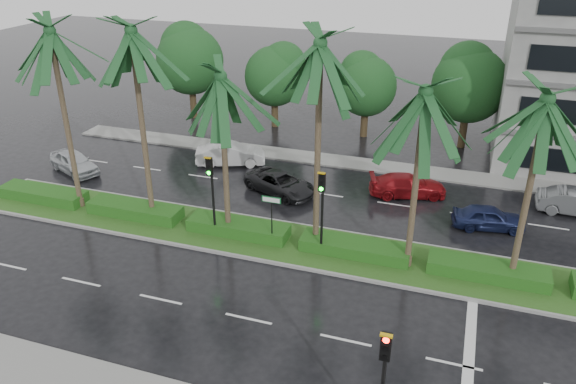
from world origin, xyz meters
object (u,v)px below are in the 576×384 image
(car_white, at_px, (230,154))
(car_darkgrey, at_px, (280,183))
(car_silver, at_px, (74,162))
(car_red, at_px, (408,185))
(signal_median_left, at_px, (211,185))
(car_blue, at_px, (489,217))
(street_sign, at_px, (271,209))

(car_white, distance_m, car_darkgrey, 5.40)
(car_silver, distance_m, car_white, 9.85)
(car_silver, xyz_separation_m, car_darkgrey, (13.37, 1.30, -0.06))
(car_white, bearing_deg, car_red, -116.63)
(signal_median_left, relative_size, car_blue, 1.19)
(signal_median_left, height_order, car_darkgrey, signal_median_left)
(signal_median_left, xyz_separation_m, car_silver, (-12.00, 4.76, -2.31))
(car_silver, height_order, car_darkgrey, car_silver)
(car_white, distance_m, car_red, 11.63)
(car_darkgrey, height_order, car_blue, car_darkgrey)
(car_silver, distance_m, car_blue, 24.97)
(car_white, height_order, car_darkgrey, car_white)
(street_sign, bearing_deg, car_white, 124.65)
(street_sign, relative_size, car_red, 0.59)
(street_sign, xyz_separation_m, car_white, (-6.13, 8.87, -1.39))
(signal_median_left, xyz_separation_m, car_white, (-3.13, 9.06, -2.26))
(signal_median_left, bearing_deg, car_blue, 23.18)
(signal_median_left, height_order, car_blue, signal_median_left)
(car_white, relative_size, car_blue, 1.22)
(signal_median_left, height_order, car_silver, signal_median_left)
(car_darkgrey, bearing_deg, car_white, 79.90)
(signal_median_left, height_order, car_red, signal_median_left)
(car_red, bearing_deg, car_darkgrey, 88.65)
(car_blue, bearing_deg, car_white, 67.63)
(car_red, xyz_separation_m, car_blue, (4.50, -2.58, -0.01))
(car_darkgrey, bearing_deg, car_silver, 119.08)
(street_sign, distance_m, car_blue, 11.41)
(street_sign, distance_m, car_darkgrey, 6.29)
(car_white, xyz_separation_m, car_darkgrey, (4.50, -2.99, -0.11))
(car_white, relative_size, car_red, 1.01)
(car_blue, bearing_deg, car_darkgrey, 77.38)
(car_silver, xyz_separation_m, car_red, (20.46, 3.36, -0.05))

